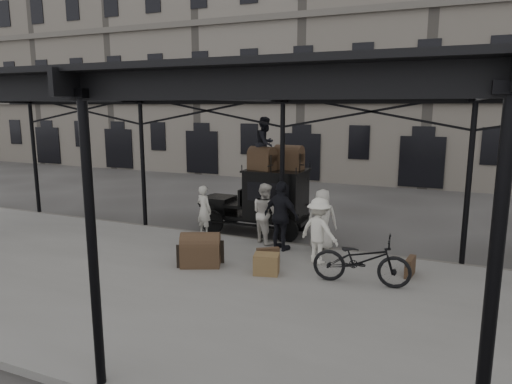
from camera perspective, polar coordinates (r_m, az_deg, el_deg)
ground at (r=12.21m, az=-0.07°, el=-9.39°), size 120.00×120.00×0.00m
platform at (r=10.50m, az=-4.49°, el=-12.42°), size 28.00×8.00×0.15m
canopy at (r=9.92m, az=-4.11°, el=13.02°), size 22.50×9.00×4.74m
building_frontage at (r=29.03m, az=14.68°, el=15.89°), size 64.00×8.00×14.00m
taxi at (r=15.02m, az=1.40°, el=-0.79°), size 3.65×1.55×2.18m
porter_left at (r=14.59m, az=-6.51°, el=-2.25°), size 0.67×0.54×1.58m
porter_midleft at (r=13.62m, az=1.16°, el=-2.64°), size 1.11×1.06×1.80m
porter_centre at (r=13.14m, az=8.26°, el=-3.40°), size 0.95×0.72×1.74m
porter_official at (r=12.89m, az=3.18°, el=-3.01°), size 1.26×0.81×1.99m
porter_right at (r=11.97m, az=7.89°, el=-4.80°), size 1.27×1.00×1.73m
bicycle at (r=10.81m, az=13.04°, el=-8.26°), size 2.27×0.96×1.16m
porter_roof at (r=14.69m, az=1.18°, el=6.11°), size 0.75×0.90×1.68m
steamer_trunk_roof_near at (r=14.62m, az=0.77°, el=4.01°), size 0.95×0.70×0.62m
steamer_trunk_roof_far at (r=14.77m, az=4.14°, el=4.11°), size 0.93×0.62×0.65m
steamer_trunk_platform at (r=11.86m, az=-6.94°, el=-7.43°), size 1.16×0.96×0.73m
wicker_hamper at (r=11.26m, az=1.31°, el=-8.99°), size 0.69×0.58×0.50m
suitcase_upright at (r=11.75m, az=18.70°, el=-8.85°), size 0.22×0.61×0.45m
suitcase_flat at (r=12.04m, az=1.51°, el=-7.91°), size 0.57×0.47×0.40m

